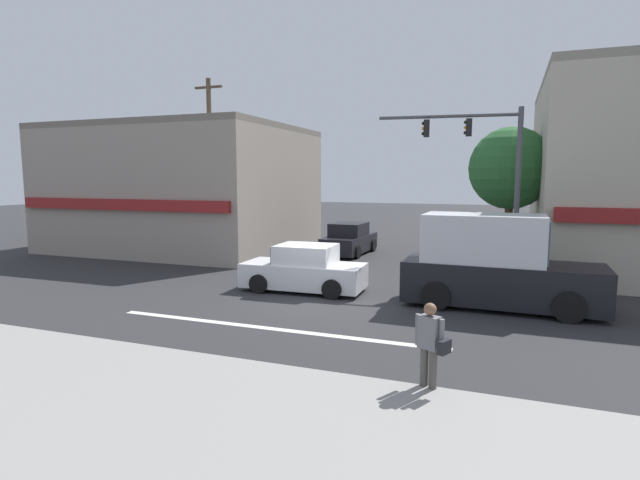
% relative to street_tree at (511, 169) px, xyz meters
% --- Properties ---
extents(ground_plane, '(120.00, 120.00, 0.00)m').
position_rel_street_tree_xyz_m(ground_plane, '(-5.56, -7.42, -4.18)').
color(ground_plane, '#2B2B2D').
extents(lane_marking_stripe, '(9.00, 0.24, 0.01)m').
position_rel_street_tree_xyz_m(lane_marking_stripe, '(-5.56, -10.92, -4.18)').
color(lane_marking_stripe, silver).
rests_on(lane_marking_stripe, ground).
extents(sidewalk_curb, '(40.00, 5.00, 0.16)m').
position_rel_street_tree_xyz_m(sidewalk_curb, '(-5.56, -15.92, -4.10)').
color(sidewalk_curb, gray).
rests_on(sidewalk_curb, ground).
extents(building_left_block, '(12.11, 10.11, 6.48)m').
position_rel_street_tree_xyz_m(building_left_block, '(-16.59, 1.06, -0.94)').
color(building_left_block, gray).
rests_on(building_left_block, ground).
extents(street_tree, '(3.35, 3.35, 5.88)m').
position_rel_street_tree_xyz_m(street_tree, '(0.00, 0.00, 0.00)').
color(street_tree, '#4C3823').
rests_on(street_tree, ground).
extents(utility_pole_near_left, '(1.40, 0.22, 8.32)m').
position_rel_street_tree_xyz_m(utility_pole_near_left, '(-13.10, -1.83, 0.13)').
color(utility_pole_near_left, brown).
rests_on(utility_pole_near_left, ground).
extents(utility_pole_far_right, '(1.40, 0.22, 8.08)m').
position_rel_street_tree_xyz_m(utility_pole_far_right, '(3.26, 0.53, 0.01)').
color(utility_pole_far_right, brown).
rests_on(utility_pole_far_right, ground).
extents(traffic_light_mast, '(4.87, 0.68, 6.20)m').
position_rel_street_tree_xyz_m(traffic_light_mast, '(-0.73, -3.57, -0.00)').
color(traffic_light_mast, '#47474C').
rests_on(traffic_light_mast, ground).
extents(box_truck_crossing_rightbound, '(5.64, 2.33, 2.75)m').
position_rel_street_tree_xyz_m(box_truck_crossing_rightbound, '(-0.34, -6.65, -2.93)').
color(box_truck_crossing_rightbound, black).
rests_on(box_truck_crossing_rightbound, ground).
extents(sedan_parked_curbside, '(4.15, 1.99, 1.58)m').
position_rel_street_tree_xyz_m(sedan_parked_curbside, '(-6.41, -6.64, -3.47)').
color(sedan_parked_curbside, silver).
rests_on(sedan_parked_curbside, ground).
extents(sedan_approaching_near, '(2.00, 4.16, 1.58)m').
position_rel_street_tree_xyz_m(sedan_approaching_near, '(-7.43, 1.77, -3.47)').
color(sedan_approaching_near, black).
rests_on(sedan_approaching_near, ground).
extents(pedestrian_foreground_with_bag, '(0.65, 0.49, 1.67)m').
position_rel_street_tree_xyz_m(pedestrian_foreground_with_bag, '(-1.20, -13.49, -3.23)').
color(pedestrian_foreground_with_bag, '#4C4742').
rests_on(pedestrian_foreground_with_bag, ground).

